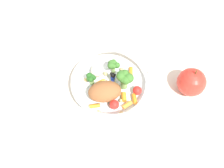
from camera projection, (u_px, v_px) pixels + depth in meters
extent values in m
plane|color=silver|center=(118.00, 93.00, 0.67)|extent=(2.40, 2.40, 0.00)
cylinder|color=white|center=(112.00, 88.00, 0.67)|extent=(0.20, 0.20, 0.01)
torus|color=white|center=(112.00, 80.00, 0.64)|extent=(0.21, 0.21, 0.01)
ellipsoid|color=brown|center=(105.00, 91.00, 0.63)|extent=(0.10, 0.09, 0.05)
cylinder|color=#8EB766|center=(113.00, 69.00, 0.69)|extent=(0.01, 0.01, 0.02)
sphere|color=#386B28|center=(117.00, 65.00, 0.67)|extent=(0.02, 0.02, 0.02)
sphere|color=#386B28|center=(115.00, 63.00, 0.67)|extent=(0.01, 0.01, 0.01)
sphere|color=#386B28|center=(113.00, 63.00, 0.68)|extent=(0.02, 0.02, 0.02)
sphere|color=#386B28|center=(111.00, 63.00, 0.67)|extent=(0.02, 0.02, 0.02)
sphere|color=#386B28|center=(111.00, 66.00, 0.66)|extent=(0.02, 0.02, 0.02)
sphere|color=#386B28|center=(114.00, 66.00, 0.67)|extent=(0.01, 0.01, 0.01)
cylinder|color=#7FAD5B|center=(124.00, 83.00, 0.66)|extent=(0.02, 0.02, 0.03)
sphere|color=#386B28|center=(129.00, 78.00, 0.63)|extent=(0.03, 0.03, 0.03)
sphere|color=#386B28|center=(128.00, 76.00, 0.64)|extent=(0.02, 0.02, 0.02)
sphere|color=#386B28|center=(125.00, 74.00, 0.64)|extent=(0.02, 0.02, 0.02)
sphere|color=#386B28|center=(123.00, 75.00, 0.64)|extent=(0.02, 0.02, 0.02)
sphere|color=#386B28|center=(121.00, 76.00, 0.63)|extent=(0.02, 0.02, 0.02)
sphere|color=#386B28|center=(123.00, 80.00, 0.63)|extent=(0.02, 0.02, 0.02)
sphere|color=#386B28|center=(126.00, 80.00, 0.63)|extent=(0.02, 0.02, 0.02)
cylinder|color=#7FAD5B|center=(91.00, 82.00, 0.67)|extent=(0.01, 0.01, 0.02)
sphere|color=#23561E|center=(93.00, 79.00, 0.65)|extent=(0.01, 0.01, 0.01)
sphere|color=#23561E|center=(92.00, 77.00, 0.65)|extent=(0.02, 0.02, 0.02)
sphere|color=#23561E|center=(90.00, 75.00, 0.65)|extent=(0.02, 0.02, 0.02)
sphere|color=#23561E|center=(89.00, 77.00, 0.65)|extent=(0.02, 0.02, 0.02)
sphere|color=#23561E|center=(89.00, 79.00, 0.65)|extent=(0.01, 0.01, 0.01)
sphere|color=#23561E|center=(91.00, 79.00, 0.65)|extent=(0.01, 0.01, 0.01)
sphere|color=silver|center=(97.00, 69.00, 0.68)|extent=(0.02, 0.02, 0.02)
sphere|color=silver|center=(99.00, 68.00, 0.69)|extent=(0.02, 0.02, 0.02)
sphere|color=silver|center=(97.00, 69.00, 0.69)|extent=(0.03, 0.03, 0.03)
sphere|color=silver|center=(96.00, 70.00, 0.69)|extent=(0.03, 0.03, 0.03)
sphere|color=silver|center=(95.00, 72.00, 0.68)|extent=(0.02, 0.02, 0.02)
sphere|color=silver|center=(97.00, 71.00, 0.68)|extent=(0.03, 0.03, 0.03)
cube|color=yellow|center=(113.00, 80.00, 0.68)|extent=(0.01, 0.02, 0.00)
cylinder|color=#1933B2|center=(113.00, 78.00, 0.67)|extent=(0.01, 0.01, 0.02)
sphere|color=black|center=(113.00, 75.00, 0.66)|extent=(0.01, 0.01, 0.01)
sphere|color=black|center=(111.00, 73.00, 0.66)|extent=(0.01, 0.01, 0.01)
sphere|color=black|center=(115.00, 75.00, 0.66)|extent=(0.01, 0.01, 0.01)
cylinder|color=orange|center=(95.00, 106.00, 0.64)|extent=(0.03, 0.02, 0.01)
cylinder|color=orange|center=(124.00, 97.00, 0.65)|extent=(0.02, 0.03, 0.01)
cylinder|color=orange|center=(131.00, 72.00, 0.69)|extent=(0.02, 0.03, 0.01)
cylinder|color=orange|center=(127.00, 105.00, 0.64)|extent=(0.02, 0.03, 0.01)
cylinder|color=orange|center=(101.00, 82.00, 0.67)|extent=(0.02, 0.03, 0.01)
cylinder|color=orange|center=(134.00, 99.00, 0.65)|extent=(0.02, 0.03, 0.01)
sphere|color=red|center=(114.00, 105.00, 0.63)|extent=(0.02, 0.02, 0.02)
sphere|color=red|center=(137.00, 90.00, 0.65)|extent=(0.02, 0.02, 0.02)
sphere|color=tan|center=(122.00, 69.00, 0.70)|extent=(0.01, 0.01, 0.01)
sphere|color=#D1B775|center=(121.00, 101.00, 0.64)|extent=(0.01, 0.01, 0.01)
sphere|color=#D1B775|center=(99.00, 112.00, 0.63)|extent=(0.01, 0.01, 0.01)
sphere|color=#D1B775|center=(106.00, 74.00, 0.69)|extent=(0.01, 0.01, 0.01)
sphere|color=tan|center=(119.00, 94.00, 0.65)|extent=(0.01, 0.01, 0.01)
sphere|color=#D1B775|center=(121.00, 113.00, 0.62)|extent=(0.01, 0.01, 0.01)
sphere|color=tan|center=(86.00, 79.00, 0.68)|extent=(0.01, 0.01, 0.01)
sphere|color=#D1B775|center=(105.00, 81.00, 0.68)|extent=(0.01, 0.01, 0.01)
sphere|color=red|center=(191.00, 82.00, 0.65)|extent=(0.07, 0.07, 0.07)
cylinder|color=brown|center=(196.00, 72.00, 0.61)|extent=(0.00, 0.00, 0.01)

